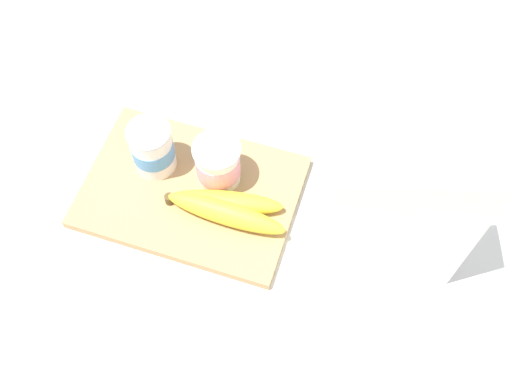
{
  "coord_description": "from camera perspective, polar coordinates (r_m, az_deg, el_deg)",
  "views": [
    {
      "loc": [
        0.25,
        -0.42,
        0.85
      ],
      "look_at": [
        0.11,
        0.0,
        0.07
      ],
      "focal_mm": 42.87,
      "sensor_mm": 36.0,
      "label": 1
    }
  ],
  "objects": [
    {
      "name": "cereal_box",
      "position": [
        0.82,
        13.14,
        -2.44
      ],
      "size": [
        0.2,
        0.12,
        0.28
      ],
      "primitive_type": "cube",
      "rotation": [
        0.0,
        0.0,
        0.29
      ],
      "color": "white",
      "rests_on": "ground_plane"
    },
    {
      "name": "ground_plane",
      "position": [
        0.98,
        -6.06,
        -0.22
      ],
      "size": [
        2.4,
        2.4,
        0.0
      ],
      "primitive_type": "plane",
      "color": "silver"
    },
    {
      "name": "banana_bunch",
      "position": [
        0.93,
        -2.87,
        -1.52
      ],
      "size": [
        0.19,
        0.07,
        0.04
      ],
      "color": "yellow",
      "rests_on": "cutting_board"
    },
    {
      "name": "yogurt_cup_back",
      "position": [
        0.94,
        -3.58,
        2.67
      ],
      "size": [
        0.07,
        0.07,
        0.08
      ],
      "color": "white",
      "rests_on": "cutting_board"
    },
    {
      "name": "cutting_board",
      "position": [
        0.97,
        -6.1,
        0.03
      ],
      "size": [
        0.33,
        0.23,
        0.02
      ],
      "primitive_type": "cube",
      "color": "tan",
      "rests_on": "ground_plane"
    },
    {
      "name": "yogurt_cup_front",
      "position": [
        0.96,
        -9.65,
        4.04
      ],
      "size": [
        0.07,
        0.07,
        0.09
      ],
      "color": "white",
      "rests_on": "cutting_board"
    }
  ]
}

